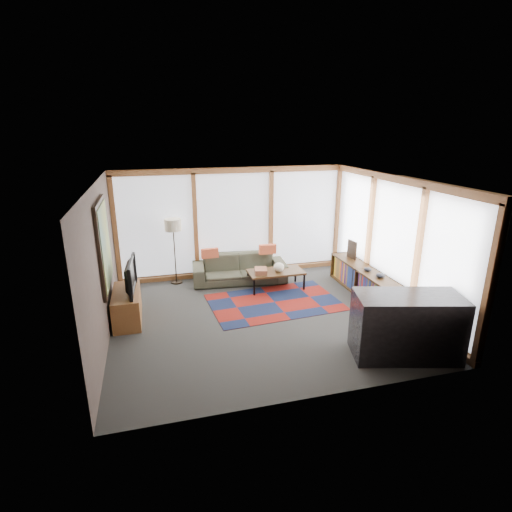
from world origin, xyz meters
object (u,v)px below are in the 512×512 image
object	(u,v)px
bar_counter	(406,326)
television	(126,276)
sofa	(239,268)
floor_lamp	(175,251)
bookshelf	(363,281)
coffee_table	(276,280)
tv_console	(127,306)

from	to	relation	value
bar_counter	television	bearing A→B (deg)	165.18
sofa	floor_lamp	bearing A→B (deg)	174.05
bookshelf	sofa	bearing A→B (deg)	149.37
coffee_table	tv_console	bearing A→B (deg)	-166.01
floor_lamp	coffee_table	bearing A→B (deg)	-23.35
floor_lamp	bookshelf	size ratio (longest dim) A/B	0.64
coffee_table	sofa	bearing A→B (deg)	137.18
tv_console	television	world-z (taller)	television
sofa	bookshelf	bearing A→B (deg)	-25.48
bookshelf	tv_console	world-z (taller)	bookshelf
bookshelf	floor_lamp	bearing A→B (deg)	156.06
coffee_table	floor_lamp	bearing A→B (deg)	156.65
sofa	television	xyz separation A→B (m)	(-2.42, -1.41, 0.56)
floor_lamp	television	bearing A→B (deg)	-119.90
television	bookshelf	bearing A→B (deg)	-87.02
floor_lamp	television	xyz separation A→B (m)	(-0.98, -1.70, 0.12)
sofa	television	world-z (taller)	television
sofa	coffee_table	distance (m)	0.95
coffee_table	bar_counter	bearing A→B (deg)	-70.44
sofa	coffee_table	bearing A→B (deg)	-37.68
tv_console	sofa	bearing A→B (deg)	30.03
tv_console	bar_counter	size ratio (longest dim) A/B	0.72
coffee_table	bookshelf	xyz separation A→B (m)	(1.73, -0.80, 0.09)
floor_lamp	bar_counter	bearing A→B (deg)	-51.45
sofa	coffee_table	world-z (taller)	sofa
sofa	floor_lamp	size ratio (longest dim) A/B	1.42
coffee_table	bar_counter	world-z (taller)	bar_counter
floor_lamp	television	size ratio (longest dim) A/B	1.46
sofa	tv_console	bearing A→B (deg)	-144.83
television	bar_counter	distance (m)	4.89
bookshelf	television	xyz separation A→B (m)	(-4.85, 0.02, 0.58)
sofa	floor_lamp	world-z (taller)	floor_lamp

